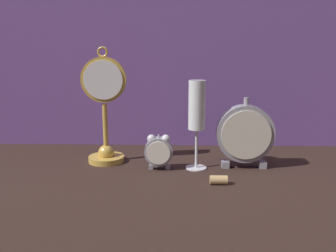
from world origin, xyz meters
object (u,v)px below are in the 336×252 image
(champagne_flute, at_px, (197,111))
(wine_cork, at_px, (219,180))
(pocket_watch_on_stand, at_px, (105,115))
(mantel_clock_silver, at_px, (245,134))
(alarm_clock_twin_bell, at_px, (159,150))

(champagne_flute, height_order, wine_cork, champagne_flute)
(pocket_watch_on_stand, xyz_separation_m, mantel_clock_silver, (0.39, -0.04, -0.04))
(wine_cork, bearing_deg, pocket_watch_on_stand, 150.47)
(pocket_watch_on_stand, height_order, champagne_flute, pocket_watch_on_stand)
(alarm_clock_twin_bell, distance_m, champagne_flute, 0.15)
(champagne_flute, bearing_deg, pocket_watch_on_stand, 167.95)
(champagne_flute, xyz_separation_m, wine_cork, (0.05, -0.12, -0.15))
(mantel_clock_silver, relative_size, champagne_flute, 0.81)
(pocket_watch_on_stand, bearing_deg, wine_cork, -29.53)
(alarm_clock_twin_bell, height_order, mantel_clock_silver, mantel_clock_silver)
(pocket_watch_on_stand, xyz_separation_m, wine_cork, (0.31, -0.17, -0.13))
(alarm_clock_twin_bell, height_order, wine_cork, alarm_clock_twin_bell)
(alarm_clock_twin_bell, xyz_separation_m, champagne_flute, (0.10, 0.01, 0.11))
(alarm_clock_twin_bell, bearing_deg, mantel_clock_silver, 5.48)
(pocket_watch_on_stand, relative_size, mantel_clock_silver, 1.68)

